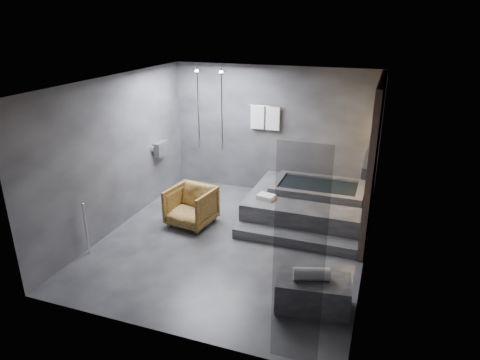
% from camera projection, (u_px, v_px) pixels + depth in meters
% --- Properties ---
extents(room, '(5.00, 5.04, 2.82)m').
position_uv_depth(room, '(260.00, 146.00, 7.09)').
color(room, '#2A2A2C').
rests_on(room, ground).
extents(tub_deck, '(2.20, 2.00, 0.50)m').
position_uv_depth(tub_deck, '(308.00, 205.00, 8.48)').
color(tub_deck, '#2E2E31').
rests_on(tub_deck, ground).
extents(tub_step, '(2.20, 0.36, 0.18)m').
position_uv_depth(tub_step, '(294.00, 239.00, 7.50)').
color(tub_step, '#2E2E31').
rests_on(tub_step, ground).
extents(concrete_bench, '(1.05, 0.67, 0.44)m').
position_uv_depth(concrete_bench, '(313.00, 293.00, 5.82)').
color(concrete_bench, '#2F2F31').
rests_on(concrete_bench, ground).
extents(driftwood_chair, '(0.90, 0.92, 0.74)m').
position_uv_depth(driftwood_chair, '(191.00, 206.00, 8.11)').
color(driftwood_chair, '#4F3413').
rests_on(driftwood_chair, ground).
extents(rolled_towel, '(0.52, 0.31, 0.17)m').
position_uv_depth(rolled_towel, '(312.00, 274.00, 5.71)').
color(rolled_towel, silver).
rests_on(rolled_towel, concrete_bench).
extents(deck_towel, '(0.36, 0.30, 0.08)m').
position_uv_depth(deck_towel, '(266.00, 197.00, 8.11)').
color(deck_towel, silver).
rests_on(deck_towel, tub_deck).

